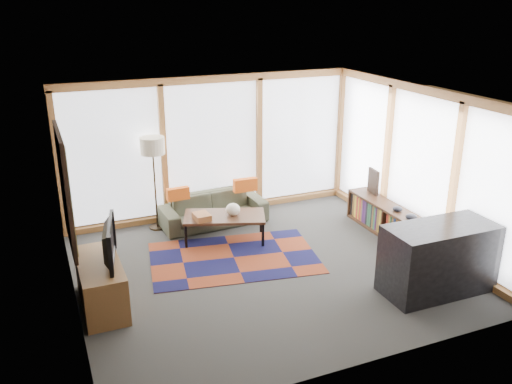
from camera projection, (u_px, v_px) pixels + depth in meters
name	position (u px, v px, depth m)	size (l,w,h in m)	color
ground	(266.00, 268.00, 8.22)	(5.50, 5.50, 0.00)	#2F2F2C
room_envelope	(281.00, 158.00, 8.37)	(5.52, 5.02, 2.62)	#43342F
rug	(234.00, 258.00, 8.55)	(2.59, 1.66, 0.01)	maroon
sofa	(213.00, 209.00, 9.75)	(1.89, 0.74, 0.55)	#363A2A
pillow_left	(178.00, 194.00, 9.40)	(0.40, 0.12, 0.22)	#D75717
pillow_right	(245.00, 185.00, 9.81)	(0.43, 0.13, 0.24)	#D75717
floor_lamp	(155.00, 184.00, 9.38)	(0.42, 0.42, 1.66)	#312516
coffee_table	(225.00, 228.00, 9.11)	(1.34, 0.67, 0.45)	#382215
book_stack	(202.00, 217.00, 8.85)	(0.24, 0.30, 0.10)	brown
vase	(233.00, 209.00, 9.01)	(0.24, 0.24, 0.21)	silver
bookshelf	(391.00, 222.00, 9.23)	(0.39, 2.14, 0.53)	#382215
bowl_a	(411.00, 217.00, 8.63)	(0.18, 0.18, 0.09)	black
bowl_b	(397.00, 209.00, 8.96)	(0.16, 0.16, 0.08)	black
shelf_picture	(373.00, 181.00, 9.72)	(0.04, 0.34, 0.45)	black
tv_console	(101.00, 284.00, 7.13)	(0.53, 1.28, 0.64)	brown
television	(104.00, 242.00, 6.96)	(0.94, 0.12, 0.54)	black
bar_counter	(438.00, 259.00, 7.45)	(1.54, 0.72, 0.98)	black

